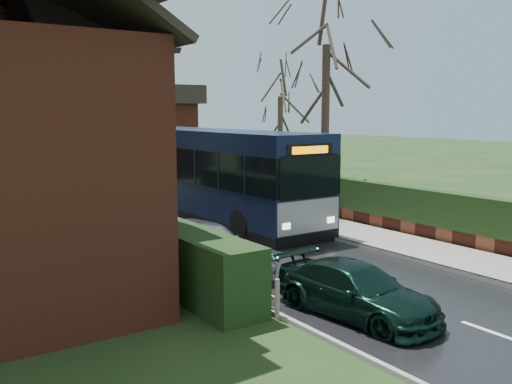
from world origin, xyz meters
TOP-DOWN VIEW (x-y plane):
  - ground at (0.00, 0.00)m, footprint 140.00×140.00m
  - road at (0.00, 10.00)m, footprint 6.00×100.00m
  - pavement at (4.25, 10.00)m, footprint 2.50×100.00m
  - kerb_right at (3.05, 10.00)m, footprint 0.12×100.00m
  - kerb_left at (-3.05, 10.00)m, footprint 0.12×100.00m
  - front_hedge at (-3.90, 5.00)m, footprint 1.20×16.00m
  - picket_fence at (-3.15, 5.00)m, footprint 0.10×16.00m
  - right_wall_hedge at (5.80, 10.00)m, footprint 0.60×50.00m
  - bus at (1.73, 8.04)m, footprint 2.99×12.32m
  - car_silver at (-2.80, 1.00)m, footprint 2.72×4.79m
  - car_green at (-1.60, -3.82)m, footprint 2.07×4.17m
  - bus_stop_sign at (4.00, 4.49)m, footprint 0.08×0.43m
  - tree_right_near at (6.00, 6.00)m, footprint 4.81×4.81m
  - tree_right_far at (7.40, 11.08)m, footprint 3.89×3.89m

SIDE VIEW (x-z plane):
  - ground at x=0.00m, z-range 0.00..0.00m
  - road at x=0.00m, z-range 0.00..0.02m
  - kerb_left at x=-3.05m, z-range 0.00..0.10m
  - pavement at x=4.25m, z-range 0.00..0.14m
  - kerb_right at x=3.05m, z-range 0.00..0.14m
  - picket_fence at x=-3.15m, z-range 0.00..0.90m
  - car_green at x=-1.60m, z-range 0.00..1.16m
  - car_silver at x=-2.80m, z-range 0.00..1.54m
  - front_hedge at x=-3.90m, z-range 0.00..1.60m
  - right_wall_hedge at x=5.80m, z-range 0.12..1.92m
  - bus at x=1.73m, z-range -0.02..3.71m
  - bus_stop_sign at x=4.00m, z-range 0.45..3.28m
  - tree_right_far at x=7.40m, z-range 1.86..9.37m
  - tree_right_near at x=6.00m, z-range 2.56..12.94m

